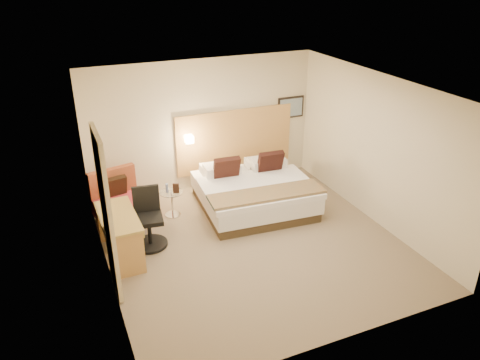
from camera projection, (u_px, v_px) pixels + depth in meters
name	position (u px, v px, depth m)	size (l,w,h in m)	color
floor	(253.00, 243.00, 8.05)	(4.80, 5.00, 0.02)	#7E6C55
ceiling	(255.00, 87.00, 6.89)	(4.80, 5.00, 0.02)	white
wall_back	(203.00, 125.00, 9.56)	(4.80, 0.02, 2.70)	beige
wall_front	(345.00, 254.00, 5.38)	(4.80, 0.02, 2.70)	beige
wall_left	(99.00, 199.00, 6.61)	(0.02, 5.00, 2.70)	beige
wall_right	(377.00, 150.00, 8.33)	(0.02, 5.00, 2.70)	beige
headboard_panel	(235.00, 139.00, 9.94)	(2.60, 0.04, 1.30)	tan
art_frame	(291.00, 107.00, 10.19)	(0.62, 0.03, 0.47)	black
art_canvas	(291.00, 108.00, 10.17)	(0.54, 0.01, 0.39)	gray
lamp_arm	(188.00, 138.00, 9.44)	(0.02, 0.02, 0.12)	white
lamp_shade	(189.00, 139.00, 9.39)	(0.15, 0.15, 0.15)	#FFEDC6
curtain	(107.00, 214.00, 6.48)	(0.06, 0.90, 2.42)	beige
bottle_a	(167.00, 188.00, 8.67)	(0.05, 0.05, 0.18)	#8CA4D8
menu_folder	(176.00, 188.00, 8.65)	(0.11, 0.04, 0.19)	#341E15
bed	(253.00, 191.00, 9.09)	(2.21, 2.17, 1.02)	#3D301E
lounge_chair	(119.00, 201.00, 8.63)	(1.04, 0.95, 0.94)	#9A7F48
side_table	(172.00, 202.00, 8.81)	(0.56, 0.56, 0.49)	silver
desk	(120.00, 224.00, 7.43)	(0.59, 1.25, 0.77)	#B79647
desk_chair	(149.00, 223.00, 7.84)	(0.65, 0.65, 1.02)	black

